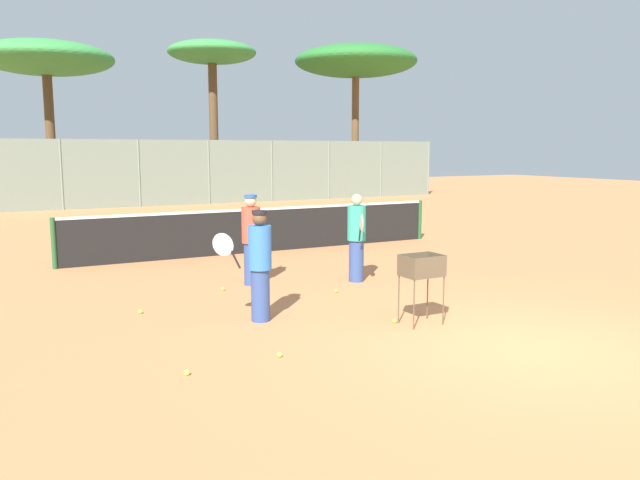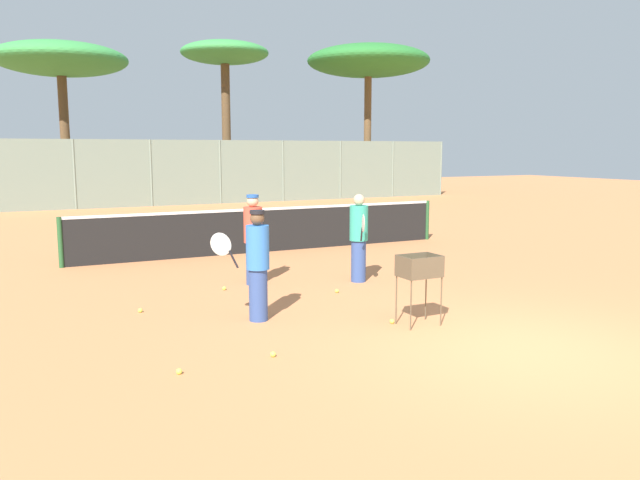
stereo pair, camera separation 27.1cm
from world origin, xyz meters
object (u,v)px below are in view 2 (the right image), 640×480
(player_yellow_shirt, at_px, (359,237))
(ball_cart, at_px, (420,272))
(tennis_net, at_px, (269,229))
(player_red_cap, at_px, (257,264))
(player_white_outfit, at_px, (253,238))
(parked_car, at_px, (210,185))

(player_yellow_shirt, relative_size, ball_cart, 1.65)
(tennis_net, height_order, player_yellow_shirt, player_yellow_shirt)
(tennis_net, relative_size, player_red_cap, 5.90)
(player_white_outfit, bearing_deg, parked_car, 21.42)
(tennis_net, distance_m, player_white_outfit, 3.71)
(ball_cart, bearing_deg, tennis_net, 85.89)
(player_yellow_shirt, xyz_separation_m, parked_car, (3.38, 20.99, -0.18))
(player_red_cap, bearing_deg, tennis_net, -100.84)
(player_red_cap, height_order, player_yellow_shirt, player_yellow_shirt)
(player_white_outfit, distance_m, ball_cart, 3.74)
(parked_car, bearing_deg, player_red_cap, -104.89)
(tennis_net, bearing_deg, player_yellow_shirt, -87.11)
(player_yellow_shirt, bearing_deg, tennis_net, -155.62)
(parked_car, bearing_deg, player_white_outfit, -104.38)
(player_red_cap, distance_m, parked_car, 23.46)
(player_red_cap, bearing_deg, player_white_outfit, -96.70)
(player_red_cap, relative_size, player_yellow_shirt, 0.98)
(ball_cart, bearing_deg, player_yellow_shirt, 76.53)
(player_white_outfit, bearing_deg, tennis_net, 9.64)
(player_white_outfit, distance_m, player_red_cap, 2.47)
(player_yellow_shirt, height_order, parked_car, player_yellow_shirt)
(tennis_net, xyz_separation_m, player_yellow_shirt, (0.20, -3.98, 0.29))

